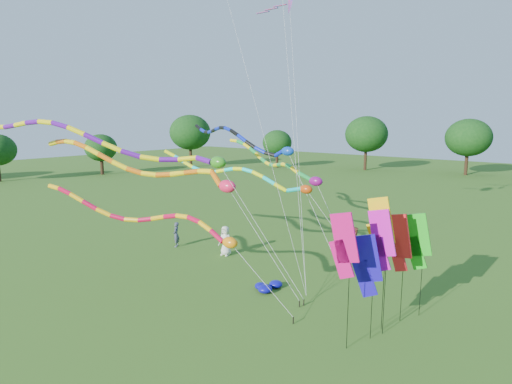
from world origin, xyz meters
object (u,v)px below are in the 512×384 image
Objects in this scene: blue_nylon_heap at (266,284)px; person_c at (355,241)px; tube_kite_orange at (155,168)px; person_b at (176,235)px; tube_kite_red at (159,220)px; person_a at (225,241)px.

blue_nylon_heap is 0.84× the size of person_c.
person_b is (-3.83, 4.46, -5.07)m from tube_kite_orange.
tube_kite_orange is 8.03× the size of person_c.
tube_kite_red reaches higher than person_c.
tube_kite_orange is at bearing -97.02° from person_a.
person_a reaches higher than person_b.
person_b reaches higher than blue_nylon_heap.
tube_kite_red is 8.59m from person_b.
blue_nylon_heap is 0.90× the size of person_b.
tube_kite_red is at bearing -81.71° from person_a.
tube_kite_orange is 8.67× the size of person_b.
person_b is at bearing 84.11° from person_c.
person_b is at bearing -177.41° from person_a.
tube_kite_orange is at bearing 128.78° from tube_kite_red.
tube_kite_orange is 12.91m from person_c.
tube_kite_red is 3.12m from tube_kite_orange.
person_b is (-5.64, 5.79, -2.90)m from tube_kite_red.
person_a is 7.99m from person_c.
tube_kite_red is at bearing -49.58° from tube_kite_orange.
blue_nylon_heap is (3.22, 3.92, -3.52)m from tube_kite_red.
tube_kite_orange reaches higher than tube_kite_red.
person_c is at bearing 31.13° from person_a.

